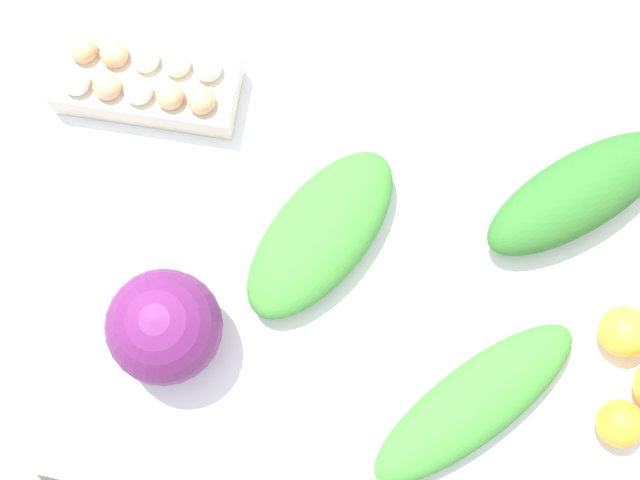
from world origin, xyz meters
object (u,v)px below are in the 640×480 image
(cabbage_purple, at_px, (164,327))
(greens_bunch_dandelion, at_px, (475,403))
(egg_carton, at_px, (146,82))
(orange_0, at_px, (620,423))
(orange_2, at_px, (624,332))
(greens_bunch_beet_tops, at_px, (318,233))
(greens_bunch_kale, at_px, (578,193))

(cabbage_purple, bearing_deg, greens_bunch_dandelion, -0.81)
(cabbage_purple, height_order, egg_carton, cabbage_purple)
(orange_0, bearing_deg, egg_carton, 155.96)
(greens_bunch_dandelion, distance_m, orange_2, 0.25)
(egg_carton, distance_m, greens_bunch_beet_tops, 0.37)
(greens_bunch_dandelion, height_order, orange_2, orange_2)
(orange_0, distance_m, orange_2, 0.13)
(cabbage_purple, relative_size, greens_bunch_beet_tops, 0.54)
(greens_bunch_kale, xyz_separation_m, orange_0, (0.12, -0.33, -0.01))
(cabbage_purple, height_order, greens_bunch_beet_tops, cabbage_purple)
(egg_carton, bearing_deg, greens_bunch_kale, -6.21)
(egg_carton, distance_m, orange_2, 0.83)
(greens_bunch_beet_tops, xyz_separation_m, greens_bunch_kale, (0.37, 0.15, 0.01))
(greens_bunch_dandelion, height_order, greens_bunch_beet_tops, greens_bunch_beet_tops)
(egg_carton, xyz_separation_m, greens_bunch_kale, (0.69, -0.03, 0.00))
(egg_carton, bearing_deg, cabbage_purple, -73.53)
(orange_2, bearing_deg, egg_carton, 164.03)
(egg_carton, relative_size, greens_bunch_dandelion, 0.82)
(orange_2, bearing_deg, greens_bunch_kale, 117.61)
(greens_bunch_kale, bearing_deg, egg_carton, 177.21)
(greens_bunch_beet_tops, relative_size, orange_2, 4.02)
(greens_bunch_dandelion, bearing_deg, cabbage_purple, 179.19)
(greens_bunch_beet_tops, height_order, orange_0, greens_bunch_beet_tops)
(greens_bunch_dandelion, relative_size, greens_bunch_kale, 1.12)
(cabbage_purple, height_order, orange_2, cabbage_purple)
(cabbage_purple, distance_m, greens_bunch_kale, 0.65)
(cabbage_purple, xyz_separation_m, orange_2, (0.66, 0.14, -0.05))
(egg_carton, relative_size, greens_bunch_kale, 0.91)
(egg_carton, distance_m, greens_bunch_dandelion, 0.71)
(egg_carton, bearing_deg, greens_bunch_dandelion, -35.71)
(greens_bunch_dandelion, bearing_deg, orange_0, 4.40)
(greens_bunch_dandelion, bearing_deg, greens_bunch_kale, 74.40)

